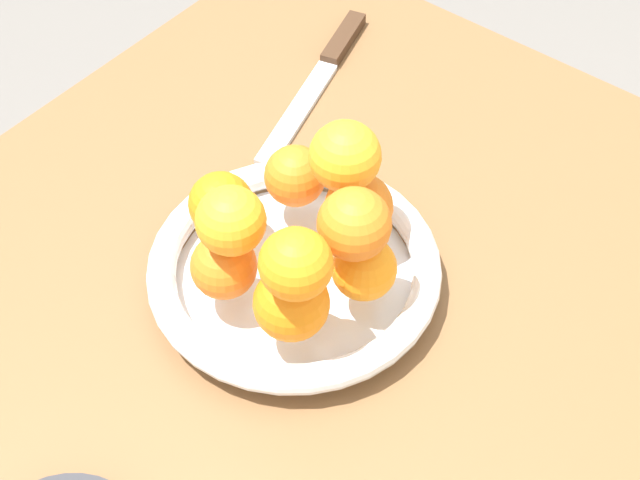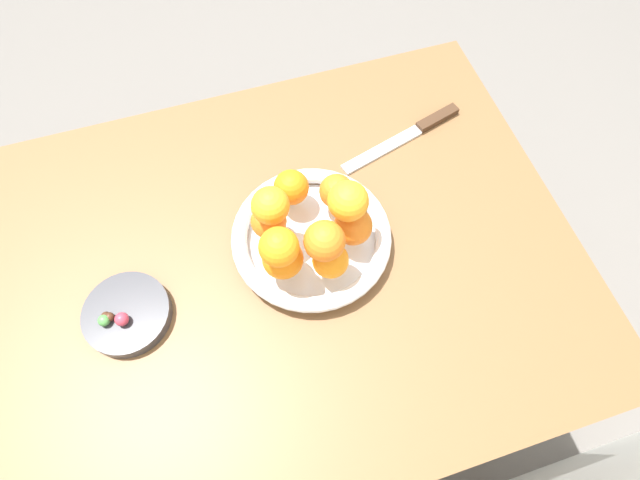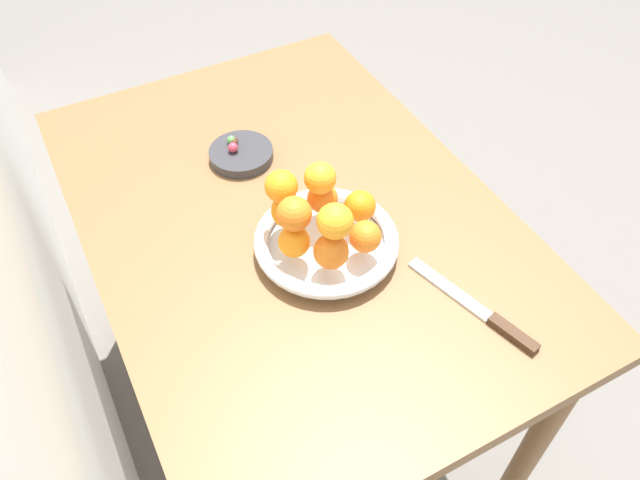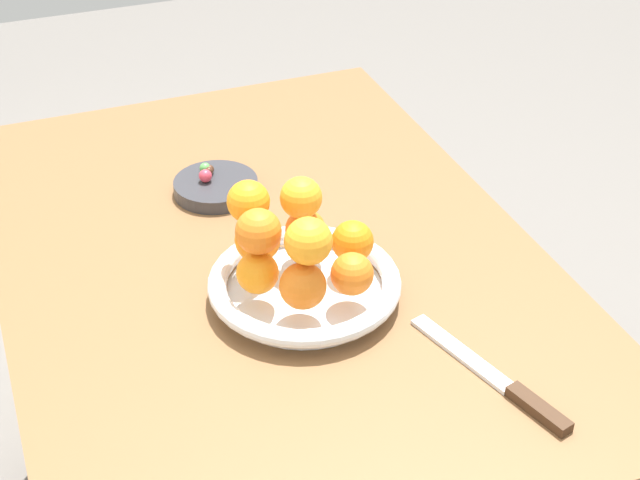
{
  "view_description": "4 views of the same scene",
  "coord_description": "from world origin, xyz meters",
  "px_view_note": "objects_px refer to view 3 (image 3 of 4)",
  "views": [
    {
      "loc": [
        0.3,
        0.35,
        1.44
      ],
      "look_at": [
        -0.12,
        0.02,
        0.82
      ],
      "focal_mm": 55.0,
      "sensor_mm": 36.0,
      "label": 1
    },
    {
      "loc": [
        -0.02,
        0.35,
        1.49
      ],
      "look_at": [
        -0.12,
        0.02,
        0.82
      ],
      "focal_mm": 28.0,
      "sensor_mm": 36.0,
      "label": 2
    },
    {
      "loc": [
        -0.77,
        0.35,
        1.6
      ],
      "look_at": [
        -0.14,
        0.01,
        0.8
      ],
      "focal_mm": 35.0,
      "sensor_mm": 36.0,
      "label": 3
    },
    {
      "loc": [
        -1.11,
        0.35,
        1.56
      ],
      "look_at": [
        -0.11,
        -0.04,
        0.83
      ],
      "focal_mm": 55.0,
      "sensor_mm": 36.0,
      "label": 4
    }
  ],
  "objects_px": {
    "orange_8": "(281,186)",
    "orange_0": "(365,237)",
    "candy_ball_3": "(233,147)",
    "dining_table": "(293,242)",
    "orange_9": "(320,178)",
    "candy_dish": "(241,154)",
    "orange_2": "(322,198)",
    "orange_6": "(294,214)",
    "candy_ball_1": "(235,141)",
    "candy_ball_0": "(235,142)",
    "orange_7": "(334,222)",
    "orange_3": "(288,211)",
    "orange_5": "(331,252)",
    "orange_4": "(294,242)",
    "candy_ball_2": "(231,140)",
    "orange_1": "(360,206)",
    "fruit_bowl": "(326,242)",
    "knife": "(482,312)"
  },
  "relations": [
    {
      "from": "candy_dish",
      "to": "candy_ball_3",
      "type": "height_order",
      "value": "candy_ball_3"
    },
    {
      "from": "dining_table",
      "to": "candy_ball_2",
      "type": "xyz_separation_m",
      "value": [
        0.22,
        0.03,
        0.12
      ]
    },
    {
      "from": "orange_1",
      "to": "orange_6",
      "type": "bearing_deg",
      "value": 95.3
    },
    {
      "from": "orange_4",
      "to": "orange_7",
      "type": "xyz_separation_m",
      "value": [
        -0.04,
        -0.05,
        0.06
      ]
    },
    {
      "from": "candy_dish",
      "to": "orange_9",
      "type": "bearing_deg",
      "value": -168.2
    },
    {
      "from": "candy_dish",
      "to": "candy_ball_2",
      "type": "distance_m",
      "value": 0.04
    },
    {
      "from": "orange_1",
      "to": "candy_ball_0",
      "type": "bearing_deg",
      "value": 19.77
    },
    {
      "from": "orange_0",
      "to": "orange_8",
      "type": "xyz_separation_m",
      "value": [
        0.12,
        0.1,
        0.06
      ]
    },
    {
      "from": "orange_5",
      "to": "candy_ball_2",
      "type": "relative_size",
      "value": 3.41
    },
    {
      "from": "orange_5",
      "to": "candy_ball_0",
      "type": "xyz_separation_m",
      "value": [
        0.39,
        0.02,
        -0.04
      ]
    },
    {
      "from": "candy_dish",
      "to": "orange_3",
      "type": "height_order",
      "value": "orange_3"
    },
    {
      "from": "dining_table",
      "to": "orange_4",
      "type": "relative_size",
      "value": 19.7
    },
    {
      "from": "fruit_bowl",
      "to": "orange_6",
      "type": "relative_size",
      "value": 4.36
    },
    {
      "from": "orange_1",
      "to": "orange_4",
      "type": "xyz_separation_m",
      "value": [
        -0.02,
        0.14,
        -0.0
      ]
    },
    {
      "from": "orange_2",
      "to": "orange_0",
      "type": "bearing_deg",
      "value": -170.19
    },
    {
      "from": "candy_dish",
      "to": "orange_7",
      "type": "xyz_separation_m",
      "value": [
        -0.36,
        -0.02,
        0.12
      ]
    },
    {
      "from": "orange_8",
      "to": "candy_ball_0",
      "type": "height_order",
      "value": "orange_8"
    },
    {
      "from": "orange_2",
      "to": "knife",
      "type": "height_order",
      "value": "orange_2"
    },
    {
      "from": "dining_table",
      "to": "knife",
      "type": "height_order",
      "value": "knife"
    },
    {
      "from": "candy_dish",
      "to": "candy_ball_2",
      "type": "height_order",
      "value": "candy_ball_2"
    },
    {
      "from": "orange_2",
      "to": "fruit_bowl",
      "type": "bearing_deg",
      "value": 158.28
    },
    {
      "from": "orange_0",
      "to": "candy_ball_1",
      "type": "bearing_deg",
      "value": 11.98
    },
    {
      "from": "candy_dish",
      "to": "orange_8",
      "type": "distance_m",
      "value": 0.28
    },
    {
      "from": "orange_8",
      "to": "orange_1",
      "type": "bearing_deg",
      "value": -111.69
    },
    {
      "from": "orange_8",
      "to": "orange_7",
      "type": "bearing_deg",
      "value": -160.99
    },
    {
      "from": "orange_2",
      "to": "candy_ball_1",
      "type": "xyz_separation_m",
      "value": [
        0.27,
        0.06,
        -0.04
      ]
    },
    {
      "from": "orange_3",
      "to": "candy_ball_2",
      "type": "bearing_deg",
      "value": -0.25
    },
    {
      "from": "candy_ball_1",
      "to": "knife",
      "type": "relative_size",
      "value": 0.06
    },
    {
      "from": "orange_0",
      "to": "orange_4",
      "type": "relative_size",
      "value": 1.02
    },
    {
      "from": "orange_5",
      "to": "candy_ball_1",
      "type": "height_order",
      "value": "orange_5"
    },
    {
      "from": "orange_2",
      "to": "orange_8",
      "type": "relative_size",
      "value": 0.98
    },
    {
      "from": "orange_6",
      "to": "orange_7",
      "type": "distance_m",
      "value": 0.07
    },
    {
      "from": "candy_dish",
      "to": "orange_2",
      "type": "distance_m",
      "value": 0.26
    },
    {
      "from": "dining_table",
      "to": "candy_ball_0",
      "type": "bearing_deg",
      "value": 7.36
    },
    {
      "from": "candy_ball_2",
      "to": "orange_9",
      "type": "bearing_deg",
      "value": -167.77
    },
    {
      "from": "orange_2",
      "to": "orange_6",
      "type": "height_order",
      "value": "orange_6"
    },
    {
      "from": "orange_0",
      "to": "candy_ball_3",
      "type": "distance_m",
      "value": 0.38
    },
    {
      "from": "orange_1",
      "to": "dining_table",
      "type": "bearing_deg",
      "value": 39.24
    },
    {
      "from": "orange_2",
      "to": "orange_3",
      "type": "height_order",
      "value": "orange_3"
    },
    {
      "from": "candy_ball_1",
      "to": "candy_ball_2",
      "type": "height_order",
      "value": "candy_ball_2"
    },
    {
      "from": "orange_8",
      "to": "candy_ball_3",
      "type": "bearing_deg",
      "value": -0.88
    },
    {
      "from": "dining_table",
      "to": "orange_9",
      "type": "bearing_deg",
      "value": -154.06
    },
    {
      "from": "orange_1",
      "to": "orange_3",
      "type": "relative_size",
      "value": 0.92
    },
    {
      "from": "orange_5",
      "to": "candy_ball_0",
      "type": "height_order",
      "value": "orange_5"
    },
    {
      "from": "fruit_bowl",
      "to": "orange_8",
      "type": "distance_m",
      "value": 0.14
    },
    {
      "from": "orange_8",
      "to": "orange_0",
      "type": "bearing_deg",
      "value": -139.95
    },
    {
      "from": "dining_table",
      "to": "orange_8",
      "type": "relative_size",
      "value": 19.04
    },
    {
      "from": "candy_ball_0",
      "to": "orange_4",
      "type": "bearing_deg",
      "value": 175.41
    },
    {
      "from": "orange_4",
      "to": "candy_ball_2",
      "type": "height_order",
      "value": "orange_4"
    },
    {
      "from": "orange_7",
      "to": "orange_3",
      "type": "bearing_deg",
      "value": 15.29
    }
  ]
}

